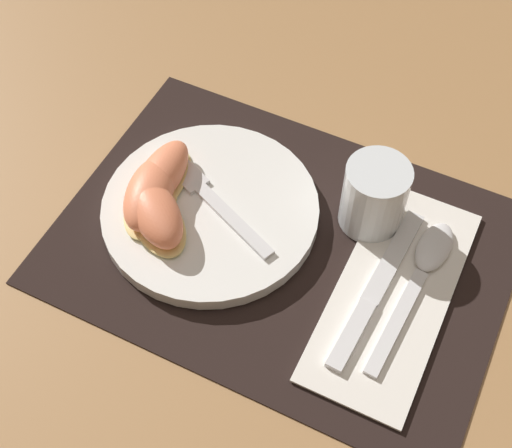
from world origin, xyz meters
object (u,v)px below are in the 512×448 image
Objects in this scene: fork at (205,192)px; citrus_wedge_1 at (150,195)px; citrus_wedge_0 at (158,180)px; juice_glass at (374,199)px; knife at (375,291)px; plate at (209,212)px; citrus_wedge_2 at (155,213)px; spoon at (425,266)px.

citrus_wedge_1 reaches higher than fork.
juice_glass is at bearing 19.09° from citrus_wedge_0.
knife is 1.16× the size of fork.
citrus_wedge_1 reaches higher than plate.
knife is at bearing -2.24° from citrus_wedge_0.
plate is 1.14× the size of knife.
fork is 1.56× the size of citrus_wedge_2.
citrus_wedge_1 is 0.02m from citrus_wedge_2.
spoon is 0.24m from fork.
citrus_wedge_2 is at bearing -63.86° from citrus_wedge_0.
citrus_wedge_2 reaches higher than citrus_wedge_0.
knife is at bearing -65.96° from juice_glass.
citrus_wedge_0 is (-0.21, -0.07, -0.00)m from juice_glass.
juice_glass is 0.41× the size of spoon.
citrus_wedge_1 is (-0.06, -0.02, 0.02)m from plate.
juice_glass is 0.74× the size of citrus_wedge_1.
plate is 2.06× the size of citrus_wedge_2.
fork is at bearing 40.09° from citrus_wedge_1.
plate is at bearing 0.81° from citrus_wedge_0.
knife is 0.25m from citrus_wedge_1.
citrus_wedge_0 reaches higher than fork.
citrus_wedge_0 is 0.96× the size of citrus_wedge_2.
citrus_wedge_0 is at bearing -179.19° from plate.
spoon is 0.28m from citrus_wedge_2.
fork is at bearing 172.88° from knife.
fork is (-0.21, 0.03, 0.01)m from knife.
spoon is (0.04, 0.05, 0.00)m from knife.
spoon is 1.11× the size of fork.
citrus_wedge_0 is at bearing 116.14° from citrus_wedge_2.
plate is 1.32× the size of fork.
juice_glass is 0.23m from citrus_wedge_1.
citrus_wedge_2 reaches higher than knife.
plate is 0.19m from knife.
juice_glass is at bearing 25.29° from plate.
spoon is at bearing 7.56° from citrus_wedge_0.
fork is at bearing 129.90° from plate.
fork is (-0.24, -0.02, 0.01)m from spoon.
citrus_wedge_0 is at bearing 177.76° from knife.
citrus_wedge_1 is at bearing -158.54° from plate.
spoon is 1.79× the size of citrus_wedge_1.
citrus_wedge_0 is at bearing -161.32° from fork.
knife is 1.87× the size of citrus_wedge_1.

